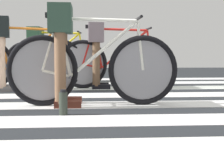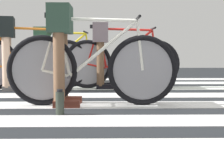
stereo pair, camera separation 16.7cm
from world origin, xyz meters
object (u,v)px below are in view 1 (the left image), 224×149
(bicycle_4_of_4, at_px, (54,60))
(cyclist_4_of_4, at_px, (36,47))
(cyclist_3_of_4, at_px, (96,46))
(bicycle_1_of_4, at_px, (93,68))
(cyclist_2_of_4, at_px, (2,43))
(bicycle_3_of_4, at_px, (117,62))
(water_bottle, at_px, (63,103))
(cyclist_1_of_4, at_px, (62,41))
(bicycle_2_of_4, at_px, (25,63))

(bicycle_4_of_4, relative_size, cyclist_4_of_4, 1.80)
(cyclist_4_of_4, bearing_deg, cyclist_3_of_4, -40.69)
(bicycle_1_of_4, bearing_deg, bicycle_4_of_4, 104.36)
(cyclist_2_of_4, relative_size, cyclist_3_of_4, 1.06)
(bicycle_1_of_4, relative_size, bicycle_3_of_4, 1.00)
(cyclist_3_of_4, height_order, water_bottle, cyclist_3_of_4)
(bicycle_1_of_4, bearing_deg, cyclist_1_of_4, 180.00)
(bicycle_4_of_4, height_order, cyclist_4_of_4, cyclist_4_of_4)
(bicycle_1_of_4, distance_m, bicycle_2_of_4, 1.70)
(cyclist_1_of_4, height_order, cyclist_4_of_4, cyclist_1_of_4)
(water_bottle, bearing_deg, cyclist_2_of_4, 118.32)
(bicycle_4_of_4, bearing_deg, cyclist_3_of_4, -50.11)
(bicycle_3_of_4, distance_m, cyclist_4_of_4, 1.70)
(bicycle_2_of_4, relative_size, cyclist_3_of_4, 1.78)
(cyclist_2_of_4, bearing_deg, bicycle_2_of_4, 0.00)
(bicycle_3_of_4, height_order, cyclist_3_of_4, cyclist_3_of_4)
(bicycle_2_of_4, distance_m, water_bottle, 2.05)
(cyclist_2_of_4, distance_m, cyclist_3_of_4, 1.33)
(cyclist_1_of_4, relative_size, cyclist_3_of_4, 1.05)
(bicycle_2_of_4, height_order, cyclist_4_of_4, cyclist_4_of_4)
(cyclist_1_of_4, height_order, cyclist_3_of_4, cyclist_1_of_4)
(cyclist_2_of_4, bearing_deg, bicycle_1_of_4, -58.95)
(bicycle_1_of_4, height_order, bicycle_4_of_4, same)
(bicycle_1_of_4, distance_m, cyclist_1_of_4, 0.41)
(bicycle_3_of_4, distance_m, bicycle_4_of_4, 1.44)
(bicycle_2_of_4, distance_m, cyclist_3_of_4, 1.04)
(cyclist_3_of_4, distance_m, cyclist_4_of_4, 1.46)
(bicycle_1_of_4, bearing_deg, bicycle_2_of_4, 123.66)
(water_bottle, bearing_deg, bicycle_2_of_4, 109.87)
(cyclist_2_of_4, distance_m, bicycle_4_of_4, 1.37)
(bicycle_1_of_4, relative_size, cyclist_4_of_4, 1.80)
(cyclist_1_of_4, distance_m, cyclist_3_of_4, 1.59)
(bicycle_4_of_4, bearing_deg, bicycle_1_of_4, -71.44)
(cyclist_1_of_4, bearing_deg, water_bottle, -84.46)
(water_bottle, bearing_deg, bicycle_4_of_4, 97.63)
(cyclist_4_of_4, relative_size, water_bottle, 4.29)
(cyclist_3_of_4, distance_m, bicycle_4_of_4, 1.26)
(cyclist_1_of_4, xyz_separation_m, cyclist_2_of_4, (-0.94, 1.34, 0.01))
(bicycle_3_of_4, xyz_separation_m, cyclist_4_of_4, (-1.35, 1.01, 0.24))
(bicycle_2_of_4, distance_m, cyclist_2_of_4, 0.41)
(bicycle_2_of_4, relative_size, bicycle_3_of_4, 0.98)
(bicycle_1_of_4, xyz_separation_m, bicycle_2_of_4, (-0.95, 1.41, 0.00))
(bicycle_1_of_4, distance_m, water_bottle, 0.63)
(bicycle_1_of_4, distance_m, cyclist_3_of_4, 1.56)
(bicycle_2_of_4, height_order, water_bottle, bicycle_2_of_4)
(cyclist_2_of_4, height_order, water_bottle, cyclist_2_of_4)
(bicycle_2_of_4, distance_m, bicycle_3_of_4, 1.33)
(cyclist_2_of_4, bearing_deg, bicycle_3_of_4, -4.50)
(bicycle_2_of_4, xyz_separation_m, cyclist_2_of_4, (-0.30, -0.06, 0.27))
(cyclist_1_of_4, height_order, bicycle_3_of_4, cyclist_1_of_4)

